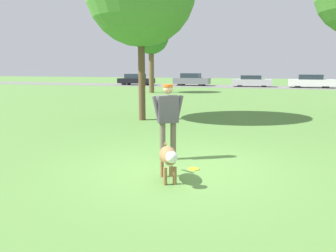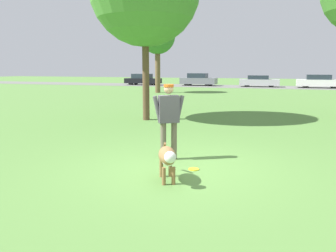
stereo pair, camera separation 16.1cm
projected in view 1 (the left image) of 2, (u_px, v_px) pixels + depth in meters
ground_plane at (179, 167)px, 6.92m from camera, size 120.00×120.00×0.00m
far_road_strip at (252, 87)px, 35.86m from camera, size 120.00×6.00×0.01m
person at (168, 115)px, 7.29m from camera, size 0.66×0.45×1.71m
dog at (169, 157)px, 5.95m from camera, size 0.62×1.08×0.67m
frisbee at (194, 169)px, 6.73m from camera, size 0.22×0.22×0.02m
tree_far_left at (151, 37)px, 26.64m from camera, size 2.90×2.90×6.06m
parked_car_black at (136, 80)px, 39.43m from camera, size 4.33×1.76×1.35m
parked_car_grey at (192, 80)px, 38.07m from camera, size 4.13×1.88×1.44m
parked_car_silver at (252, 81)px, 35.80m from camera, size 4.25×1.92×1.25m
parked_car_white at (311, 81)px, 33.91m from camera, size 4.47×1.76×1.37m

